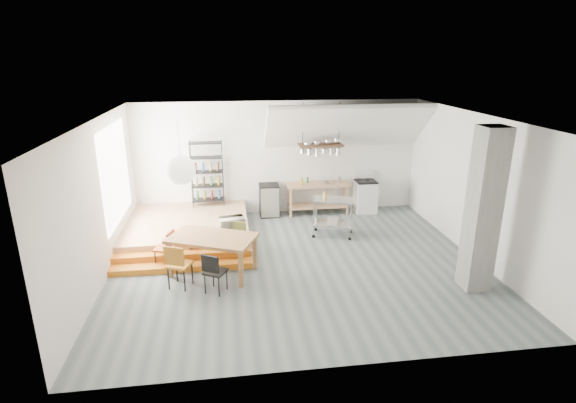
{
  "coord_description": "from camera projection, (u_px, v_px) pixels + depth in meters",
  "views": [
    {
      "loc": [
        -1.45,
        -8.89,
        4.41
      ],
      "look_at": [
        -0.1,
        0.8,
        1.19
      ],
      "focal_mm": 28.0,
      "sensor_mm": 36.0,
      "label": 1
    }
  ],
  "objects": [
    {
      "name": "step_lower",
      "position": [
        182.0,
        267.0,
        9.63
      ],
      "size": [
        3.0,
        0.35,
        0.13
      ],
      "primitive_type": "cube",
      "color": "orange",
      "rests_on": "ground"
    },
    {
      "name": "floor",
      "position": [
        297.0,
        263.0,
        9.93
      ],
      "size": [
        8.0,
        8.0,
        0.0
      ],
      "primitive_type": "plane",
      "color": "#545F61",
      "rests_on": "ground"
    },
    {
      "name": "wall_left",
      "position": [
        99.0,
        203.0,
        8.91
      ],
      "size": [
        0.04,
        7.0,
        3.2
      ],
      "primitive_type": "cube",
      "color": "silver",
      "rests_on": "ground"
    },
    {
      "name": "wall_back",
      "position": [
        278.0,
        158.0,
        12.73
      ],
      "size": [
        8.0,
        0.04,
        3.2
      ],
      "primitive_type": "cube",
      "color": "silver",
      "rests_on": "ground"
    },
    {
      "name": "mini_fridge",
      "position": [
        269.0,
        200.0,
        12.76
      ],
      "size": [
        0.54,
        0.54,
        0.92
      ],
      "primitive_type": "cube",
      "color": "black",
      "rests_on": "ground"
    },
    {
      "name": "chair_olive",
      "position": [
        237.0,
        238.0,
        10.0
      ],
      "size": [
        0.53,
        0.53,
        0.86
      ],
      "rotation": [
        0.0,
        0.0,
        -0.47
      ],
      "color": "olive",
      "rests_on": "ground"
    },
    {
      "name": "platform",
      "position": [
        188.0,
        228.0,
        11.43
      ],
      "size": [
        3.0,
        3.0,
        0.4
      ],
      "primitive_type": "cube",
      "color": "#9C704E",
      "rests_on": "ground"
    },
    {
      "name": "concrete_column",
      "position": [
        483.0,
        211.0,
        8.45
      ],
      "size": [
        0.5,
        0.5,
        3.2
      ],
      "primitive_type": "cube",
      "color": "slate",
      "rests_on": "ground"
    },
    {
      "name": "kitchen_counter",
      "position": [
        318.0,
        193.0,
        12.85
      ],
      "size": [
        1.8,
        0.6,
        0.91
      ],
      "color": "#9C704E",
      "rests_on": "ground"
    },
    {
      "name": "bowl",
      "position": [
        327.0,
        183.0,
        12.73
      ],
      "size": [
        0.25,
        0.25,
        0.06
      ],
      "primitive_type": "imported",
      "rotation": [
        0.0,
        0.0,
        -0.04
      ],
      "color": "silver",
      "rests_on": "kitchen_counter"
    },
    {
      "name": "pot_rack",
      "position": [
        322.0,
        148.0,
        12.22
      ],
      "size": [
        1.2,
        0.5,
        1.43
      ],
      "color": "#3C2818",
      "rests_on": "ceiling"
    },
    {
      "name": "rolling_cart",
      "position": [
        333.0,
        212.0,
        11.27
      ],
      "size": [
        1.1,
        0.82,
        0.97
      ],
      "rotation": [
        0.0,
        0.0,
        -0.32
      ],
      "color": "silver",
      "rests_on": "ground"
    },
    {
      "name": "chair_mustard",
      "position": [
        177.0,
        263.0,
        8.71
      ],
      "size": [
        0.55,
        0.55,
        0.93
      ],
      "rotation": [
        0.0,
        0.0,
        2.76
      ],
      "color": "#C17921",
      "rests_on": "ground"
    },
    {
      "name": "stove",
      "position": [
        365.0,
        196.0,
        13.08
      ],
      "size": [
        0.6,
        0.6,
        1.18
      ],
      "color": "white",
      "rests_on": "ground"
    },
    {
      "name": "window_pane",
      "position": [
        116.0,
        174.0,
        10.26
      ],
      "size": [
        0.02,
        2.5,
        2.2
      ],
      "primitive_type": "cube",
      "color": "white",
      "rests_on": "wall_left"
    },
    {
      "name": "paper_lantern",
      "position": [
        181.0,
        170.0,
        8.97
      ],
      "size": [
        0.6,
        0.6,
        0.6
      ],
      "primitive_type": "sphere",
      "color": "white",
      "rests_on": "ceiling"
    },
    {
      "name": "dining_table",
      "position": [
        212.0,
        241.0,
        9.28
      ],
      "size": [
        1.99,
        1.6,
        0.83
      ],
      "rotation": [
        0.0,
        0.0,
        -0.41
      ],
      "color": "olive",
      "rests_on": "ground"
    },
    {
      "name": "chair_black",
      "position": [
        213.0,
        270.0,
        8.55
      ],
      "size": [
        0.52,
        0.52,
        0.83
      ],
      "rotation": [
        0.0,
        0.0,
        2.62
      ],
      "color": "black",
      "rests_on": "ground"
    },
    {
      "name": "wire_shelving",
      "position": [
        207.0,
        173.0,
        12.27
      ],
      "size": [
        0.88,
        0.38,
        1.8
      ],
      "color": "black",
      "rests_on": "platform"
    },
    {
      "name": "microwave",
      "position": [
        232.0,
        224.0,
        10.23
      ],
      "size": [
        0.63,
        0.49,
        0.31
      ],
      "primitive_type": "imported",
      "rotation": [
        0.0,
        0.0,
        0.21
      ],
      "color": "beige",
      "rests_on": "microwave_shelf"
    },
    {
      "name": "wall_right",
      "position": [
        476.0,
        187.0,
        9.96
      ],
      "size": [
        0.04,
        7.0,
        3.2
      ],
      "primitive_type": "cube",
      "color": "silver",
      "rests_on": "ground"
    },
    {
      "name": "chair_red",
      "position": [
        167.0,
        246.0,
        9.64
      ],
      "size": [
        0.47,
        0.47,
        0.83
      ],
      "rotation": [
        0.0,
        0.0,
        -1.87
      ],
      "color": "#A64217",
      "rests_on": "ground"
    },
    {
      "name": "step_upper",
      "position": [
        183.0,
        257.0,
        9.94
      ],
      "size": [
        3.0,
        0.35,
        0.27
      ],
      "primitive_type": "cube",
      "color": "orange",
      "rests_on": "ground"
    },
    {
      "name": "slope_ceiling",
      "position": [
        347.0,
        126.0,
        12.1
      ],
      "size": [
        4.4,
        1.44,
        1.32
      ],
      "primitive_type": "cube",
      "rotation": [
        -0.73,
        0.0,
        0.0
      ],
      "color": "white",
      "rests_on": "wall_back"
    },
    {
      "name": "ceiling",
      "position": [
        298.0,
        118.0,
        8.93
      ],
      "size": [
        8.0,
        7.0,
        0.02
      ],
      "primitive_type": "cube",
      "color": "white",
      "rests_on": "wall_back"
    },
    {
      "name": "microwave_shelf",
      "position": [
        232.0,
        231.0,
        10.28
      ],
      "size": [
        0.6,
        0.4,
        0.16
      ],
      "color": "#9C704E",
      "rests_on": "platform"
    }
  ]
}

